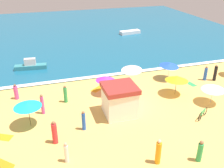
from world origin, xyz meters
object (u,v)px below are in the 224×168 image
(lifeguard_cabana, at_px, (120,100))
(beachgoer_8, at_px, (55,133))
(beachgoer_7, at_px, (42,104))
(beachgoer_3, at_px, (84,121))
(beach_umbrella_1, at_px, (106,78))
(beachgoer_10, at_px, (206,74))
(beach_umbrella_7, at_px, (27,105))
(beach_umbrella_2, at_px, (213,87))
(small_boat_0, at_px, (130,32))
(beachgoer_4, at_px, (158,152))
(parked_bicycle, at_px, (203,114))
(beach_umbrella_4, at_px, (132,68))
(beachgoer_0, at_px, (65,94))
(beachgoer_9, at_px, (66,153))
(beachgoer_2, at_px, (215,73))
(beachgoer_1, at_px, (200,151))
(beach_umbrella_0, at_px, (177,78))
(beach_umbrella_6, at_px, (169,65))
(small_boat_1, at_px, (31,66))
(beachgoer_6, at_px, (16,92))

(lifeguard_cabana, relative_size, beachgoer_8, 1.48)
(beachgoer_7, bearing_deg, beachgoer_3, -48.77)
(beach_umbrella_1, relative_size, beachgoer_10, 1.24)
(beach_umbrella_7, bearing_deg, beach_umbrella_2, -4.45)
(beach_umbrella_1, bearing_deg, small_boat_0, 63.09)
(beach_umbrella_1, xyz_separation_m, beachgoer_4, (0.59, -10.28, -0.78))
(parked_bicycle, relative_size, small_boat_0, 0.40)
(beach_umbrella_4, bearing_deg, beachgoer_0, -167.07)
(beachgoer_7, distance_m, beachgoer_8, 4.33)
(beachgoer_10, xyz_separation_m, small_boat_0, (-0.95, 20.79, -0.38))
(beachgoer_9, xyz_separation_m, small_boat_0, (15.52, 29.02, -0.36))
(parked_bicycle, relative_size, beachgoer_2, 0.82)
(beachgoer_9, bearing_deg, beachgoer_1, -16.62)
(beach_umbrella_0, xyz_separation_m, beachgoer_8, (-12.14, -4.08, -0.87))
(beachgoer_1, xyz_separation_m, beachgoer_10, (8.13, 10.72, -0.00))
(beachgoer_8, relative_size, beachgoer_10, 1.14)
(parked_bicycle, height_order, beachgoer_9, beachgoer_9)
(beach_umbrella_6, height_order, beachgoer_4, beach_umbrella_6)
(beach_umbrella_1, relative_size, beach_umbrella_6, 0.69)
(beachgoer_4, height_order, beachgoer_10, beachgoer_4)
(beachgoer_2, distance_m, beachgoer_10, 1.04)
(beach_umbrella_6, relative_size, beachgoer_10, 1.80)
(beachgoer_4, xyz_separation_m, beachgoer_9, (-5.65, 1.87, -0.14))
(beach_umbrella_4, relative_size, small_boat_1, 0.82)
(beach_umbrella_1, xyz_separation_m, beach_umbrella_2, (8.82, -4.71, -0.01))
(beach_umbrella_1, xyz_separation_m, beach_umbrella_7, (-7.27, -3.46, 0.26))
(beach_umbrella_7, relative_size, small_boat_1, 0.68)
(beachgoer_1, relative_size, beachgoer_3, 0.97)
(beach_umbrella_2, distance_m, beachgoer_9, 14.39)
(beach_umbrella_2, distance_m, beachgoer_0, 13.54)
(beachgoer_8, distance_m, beachgoer_10, 18.03)
(beach_umbrella_4, relative_size, beachgoer_4, 1.67)
(beach_umbrella_6, distance_m, beachgoer_2, 5.14)
(small_boat_0, bearing_deg, beachgoer_3, -117.97)
(beach_umbrella_2, bearing_deg, lifeguard_cabana, 174.77)
(beach_umbrella_4, relative_size, small_boat_0, 0.81)
(parked_bicycle, bearing_deg, small_boat_0, 81.98)
(beach_umbrella_2, bearing_deg, beachgoer_1, -131.81)
(beach_umbrella_2, distance_m, beachgoer_10, 5.29)
(small_boat_0, bearing_deg, beachgoer_10, -87.38)
(beachgoer_8, xyz_separation_m, small_boat_1, (-1.43, 14.88, -0.34))
(beachgoer_4, bearing_deg, beachgoer_6, 127.52)
(lifeguard_cabana, height_order, beach_umbrella_2, lifeguard_cabana)
(beach_umbrella_2, bearing_deg, beachgoer_8, -174.00)
(lifeguard_cabana, distance_m, beachgoer_1, 7.69)
(beach_umbrella_4, relative_size, beachgoer_8, 1.68)
(beachgoer_2, xyz_separation_m, small_boat_0, (-1.90, 21.19, -0.53))
(beach_umbrella_6, bearing_deg, beachgoer_0, -171.44)
(beach_umbrella_6, relative_size, small_boat_0, 0.76)
(beach_umbrella_1, height_order, parked_bicycle, beach_umbrella_1)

